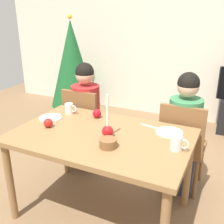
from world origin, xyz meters
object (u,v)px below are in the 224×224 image
Objects in this scene: chair_right at (182,143)px; apple_by_left_plate at (97,114)px; dining_table at (101,144)px; mug_right at (177,143)px; person_left_child at (86,118)px; christmas_tree at (72,64)px; chair_left at (85,124)px; person_right_child at (183,136)px; plate_left at (51,118)px; mug_left at (69,109)px; apple_near_candle at (48,123)px; bowl_walnuts at (108,143)px; plate_right at (169,132)px; candle_centerpiece at (108,128)px.

chair_right reaches higher than apple_by_left_plate.
chair_right reaches higher than dining_table.
person_left_child is at bearing 150.07° from mug_right.
christmas_tree is 2.98m from mug_right.
chair_left is 1.05m from person_right_child.
plate_left is 1.65× the size of mug_left.
person_right_child is 8.91× the size of mug_right.
mug_left is at bearing 93.43° from apple_near_candle.
apple_by_left_plate is at bearing -50.88° from christmas_tree.
christmas_tree is at bearing 128.57° from bowl_walnuts.
plate_left and plate_right have the same top height.
dining_table is at bearing 8.13° from apple_near_candle.
chair_left is at bearing 94.99° from apple_near_candle.
candle_centerpiece is at bearing 5.64° from apple_near_candle.
chair_right is (1.05, 0.00, 0.00)m from chair_left.
person_right_child is at bearing 54.66° from candle_centerpiece.
chair_left is 4.43× the size of plate_left.
mug_left is 1.56× the size of apple_by_left_plate.
dining_table is 0.61m from mug_right.
plate_right is at bearing -3.48° from apple_by_left_plate.
chair_left is at bearing -90.00° from person_left_child.
person_right_child is at bearing 26.18° from plate_left.
candle_centerpiece is at bearing -48.13° from person_left_child.
chair_left is 0.53m from apple_by_left_plate.
apple_near_candle reaches higher than dining_table.
candle_centerpiece is 1.67× the size of plate_left.
person_left_child is 5.77× the size of plate_left.
person_left_child reaches higher than dining_table.
chair_right is at bearing 48.99° from dining_table.
mug_left is at bearing 151.84° from candle_centerpiece.
apple_by_left_plate is (0.37, 0.20, 0.03)m from plate_left.
bowl_walnuts is (0.67, -0.77, 0.27)m from chair_left.
christmas_tree is (-1.59, 2.01, 0.17)m from dining_table.
mug_right is at bearing -42.65° from christmas_tree.
chair_right is 4.43× the size of plate_left.
christmas_tree is 2.72m from plate_right.
plate_right is 1.00m from apple_near_candle.
candle_centerpiece is 4.38× the size of apple_near_candle.
bowl_walnuts is at bearing -9.44° from apple_near_candle.
chair_right is 11.46× the size of apple_by_left_plate.
chair_left reaches higher than bowl_walnuts.
person_left_child is at bearing 84.87° from plate_left.
apple_near_candle is (-0.53, -0.05, -0.03)m from candle_centerpiece.
candle_centerpiece reaches higher than chair_right.
apple_by_left_plate is at bearing 130.18° from candle_centerpiece.
person_left_child is 15.14× the size of apple_near_candle.
mug_right is at bearing -83.83° from chair_right.
chair_right is at bearing 34.21° from apple_near_candle.
plate_left is (-0.05, -0.51, 0.24)m from chair_left.
apple_near_candle is (-0.46, -0.07, 0.12)m from dining_table.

